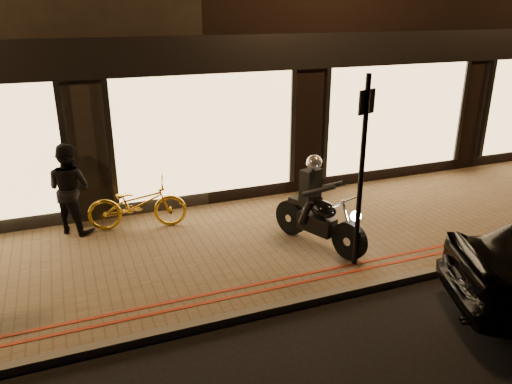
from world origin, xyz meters
TOP-DOWN VIEW (x-y plane):
  - ground at (0.00, 0.00)m, footprint 90.00×90.00m
  - sidewalk at (0.00, 2.00)m, footprint 50.00×4.00m
  - kerb_stone at (0.00, 0.05)m, footprint 50.00×0.14m
  - red_kerb_lines at (0.00, 0.55)m, footprint 50.00×0.26m
  - motorcycle at (1.20, 1.50)m, footprint 0.88×1.85m
  - sign_post at (1.45, 0.67)m, footprint 0.34×0.15m
  - bicycle_gold at (-1.54, 3.35)m, footprint 1.87×0.96m
  - person_dark at (-2.66, 3.64)m, footprint 1.02×1.01m

SIDE VIEW (x-z plane):
  - ground at x=0.00m, z-range 0.00..0.00m
  - sidewalk at x=0.00m, z-range 0.00..0.12m
  - kerb_stone at x=0.00m, z-range 0.00..0.12m
  - red_kerb_lines at x=0.00m, z-range 0.12..0.13m
  - bicycle_gold at x=-1.54m, z-range 0.12..1.06m
  - motorcycle at x=1.20m, z-range -0.06..1.53m
  - person_dark at x=-2.66m, z-range 0.12..1.78m
  - sign_post at x=1.45m, z-range 0.30..3.30m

